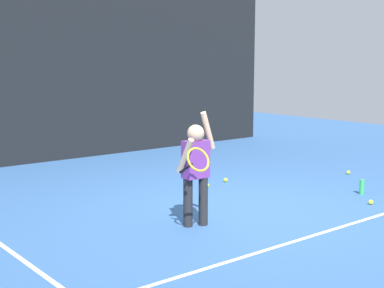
{
  "coord_description": "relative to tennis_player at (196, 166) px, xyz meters",
  "views": [
    {
      "loc": [
        -4.99,
        -5.06,
        1.93
      ],
      "look_at": [
        -0.5,
        0.51,
        0.85
      ],
      "focal_mm": 51.44,
      "sensor_mm": 36.0,
      "label": 1
    }
  ],
  "objects": [
    {
      "name": "ground_plane",
      "position": [
        1.02,
        0.2,
        -0.73
      ],
      "size": [
        20.0,
        20.0,
        0.0
      ],
      "primitive_type": "plane",
      "color": "#335B93"
    },
    {
      "name": "court_line_baseline",
      "position": [
        1.02,
        -1.1,
        -0.72
      ],
      "size": [
        9.0,
        0.05,
        0.0
      ],
      "primitive_type": "cube",
      "color": "white",
      "rests_on": "ground"
    },
    {
      "name": "back_fence_windscreen",
      "position": [
        1.02,
        5.09,
        1.14
      ],
      "size": [
        10.02,
        0.08,
        3.74
      ],
      "primitive_type": "cube",
      "color": "black",
      "rests_on": "ground"
    },
    {
      "name": "fence_post_1",
      "position": [
        1.02,
        5.15,
        1.22
      ],
      "size": [
        0.09,
        0.09,
        3.89
      ],
      "primitive_type": "cylinder",
      "color": "slate",
      "rests_on": "ground"
    },
    {
      "name": "fence_post_2",
      "position": [
        5.88,
        5.15,
        1.22
      ],
      "size": [
        0.09,
        0.09,
        3.89
      ],
      "primitive_type": "cylinder",
      "color": "slate",
      "rests_on": "ground"
    },
    {
      "name": "tennis_player",
      "position": [
        0.0,
        0.0,
        0.0
      ],
      "size": [
        0.73,
        0.58,
        1.35
      ],
      "rotation": [
        0.0,
        0.0,
        -0.04
      ],
      "color": "#232326",
      "rests_on": "ground"
    },
    {
      "name": "water_bottle",
      "position": [
        2.89,
        -0.31,
        -0.62
      ],
      "size": [
        0.07,
        0.07,
        0.22
      ],
      "primitive_type": "cylinder",
      "color": "green",
      "rests_on": "ground"
    },
    {
      "name": "tennis_ball_0",
      "position": [
        2.48,
        -0.73,
        -0.69
      ],
      "size": [
        0.07,
        0.07,
        0.07
      ],
      "primitive_type": "sphere",
      "color": "#CCE033",
      "rests_on": "ground"
    },
    {
      "name": "tennis_ball_1",
      "position": [
        1.89,
        1.55,
        -0.69
      ],
      "size": [
        0.07,
        0.07,
        0.07
      ],
      "primitive_type": "sphere",
      "color": "#CCE033",
      "rests_on": "ground"
    },
    {
      "name": "tennis_ball_2",
      "position": [
        3.95,
        0.67,
        -0.69
      ],
      "size": [
        0.07,
        0.07,
        0.07
      ],
      "primitive_type": "sphere",
      "color": "#CCE033",
      "rests_on": "ground"
    },
    {
      "name": "tennis_ball_3",
      "position": [
        1.4,
        1.44,
        -0.69
      ],
      "size": [
        0.07,
        0.07,
        0.07
      ],
      "primitive_type": "sphere",
      "color": "#CCE033",
      "rests_on": "ground"
    }
  ]
}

